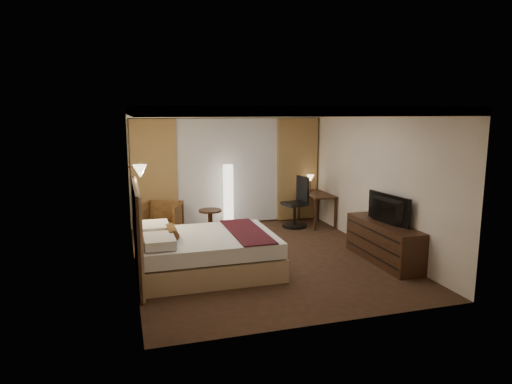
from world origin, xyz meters
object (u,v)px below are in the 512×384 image
object	(u,v)px
desk	(316,209)
television	(384,206)
bed	(208,253)
armchair	(162,218)
floor_lamp	(228,196)
side_table	(210,222)
dresser	(384,242)
office_chair	(295,202)

from	to	relation	value
desk	television	distance (m)	2.86
bed	television	world-z (taller)	television
desk	television	xyz separation A→B (m)	(0.02, -2.79, 0.64)
armchair	television	distance (m)	4.60
television	floor_lamp	bearing A→B (deg)	26.41
side_table	television	world-z (taller)	television
desk	armchair	bearing A→B (deg)	179.62
armchair	desk	bearing A→B (deg)	20.96
floor_lamp	desk	distance (m)	2.09
dresser	bed	bearing A→B (deg)	173.30
office_chair	floor_lamp	bearing A→B (deg)	151.52
desk	dresser	size ratio (longest dim) A/B	0.60
side_table	television	distance (m)	3.77
side_table	television	xyz separation A→B (m)	(2.57, -2.66, 0.74)
floor_lamp	dresser	size ratio (longest dim) A/B	0.81
armchair	television	world-z (taller)	television
desk	television	bearing A→B (deg)	-89.59
floor_lamp	office_chair	xyz separation A→B (m)	(1.46, -0.41, -0.15)
armchair	dresser	size ratio (longest dim) A/B	0.45
dresser	desk	bearing A→B (deg)	91.03
floor_lamp	desk	xyz separation A→B (m)	(2.03, -0.36, -0.36)
desk	office_chair	world-z (taller)	office_chair
office_chair	television	distance (m)	2.83
armchair	dresser	world-z (taller)	armchair
office_chair	bed	bearing A→B (deg)	-148.94
television	dresser	bearing A→B (deg)	-96.73
floor_lamp	television	size ratio (longest dim) A/B	1.38
office_chair	television	world-z (taller)	office_chair
office_chair	television	bearing A→B (deg)	-90.72
armchair	floor_lamp	size ratio (longest dim) A/B	0.55
bed	dresser	xyz separation A→B (m)	(3.08, -0.36, 0.03)
floor_lamp	dresser	world-z (taller)	floor_lamp
armchair	dresser	distance (m)	4.59
armchair	desk	xyz separation A→B (m)	(3.58, -0.02, -0.03)
side_table	dresser	world-z (taller)	dresser
desk	office_chair	distance (m)	0.61
bed	side_table	distance (m)	2.34
bed	office_chair	world-z (taller)	office_chair
bed	office_chair	distance (m)	3.43
bed	side_table	size ratio (longest dim) A/B	4.06
bed	desk	xyz separation A→B (m)	(3.03, 2.42, 0.05)
armchair	side_table	xyz separation A→B (m)	(1.02, -0.15, -0.13)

